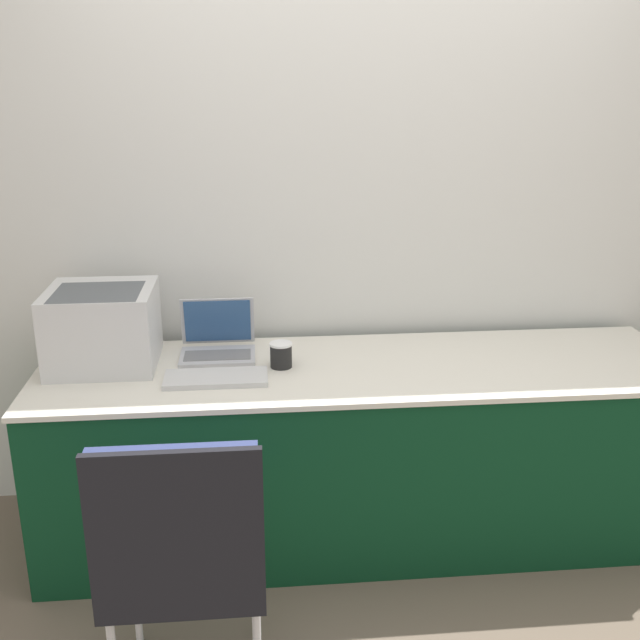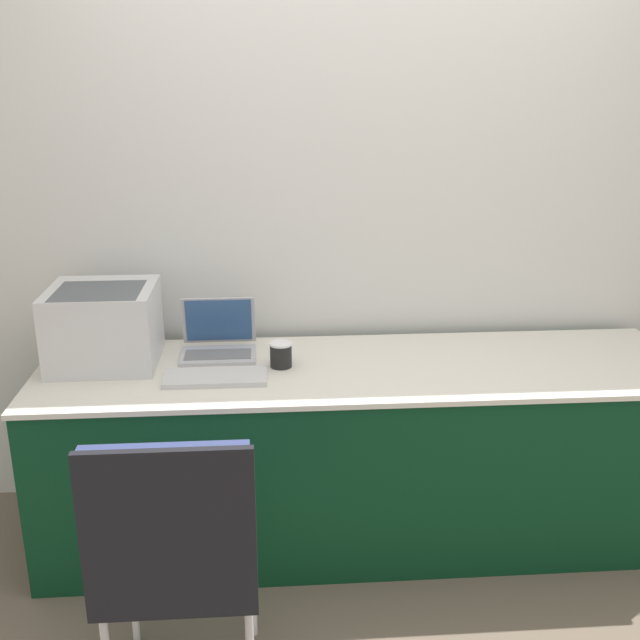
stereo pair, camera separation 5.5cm
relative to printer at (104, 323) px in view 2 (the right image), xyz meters
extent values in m
plane|color=#6B5B4C|center=(1.01, -0.45, -0.90)|extent=(14.00, 14.00, 0.00)
cube|color=silver|center=(1.01, 0.33, 0.40)|extent=(8.00, 0.05, 2.60)
cube|color=#0C381E|center=(1.01, -0.11, -0.54)|extent=(2.51, 0.69, 0.72)
cube|color=silver|center=(1.01, -0.11, -0.17)|extent=(2.53, 0.71, 0.02)
cube|color=silver|center=(0.00, 0.00, -0.01)|extent=(0.40, 0.38, 0.30)
cube|color=#51565B|center=(0.00, -0.03, 0.11)|extent=(0.32, 0.29, 0.05)
cube|color=#B7B7BC|center=(0.43, 0.02, -0.16)|extent=(0.30, 0.20, 0.02)
cube|color=slate|center=(0.43, 0.01, -0.14)|extent=(0.26, 0.11, 0.00)
cube|color=#B7B7BC|center=(0.43, 0.15, -0.05)|extent=(0.30, 0.05, 0.20)
cube|color=#2D5184|center=(0.43, 0.14, -0.05)|extent=(0.27, 0.04, 0.18)
cube|color=silver|center=(0.44, -0.21, -0.15)|extent=(0.38, 0.17, 0.02)
cylinder|color=black|center=(0.68, -0.09, -0.12)|extent=(0.08, 0.08, 0.09)
cylinder|color=white|center=(0.68, -0.09, -0.07)|extent=(0.09, 0.09, 0.01)
cube|color=navy|center=(0.37, -0.89, -0.44)|extent=(0.43, 0.43, 0.04)
cube|color=navy|center=(0.37, -1.09, -0.20)|extent=(0.43, 0.03, 0.45)
cylinder|color=silver|center=(0.17, -0.69, -0.68)|extent=(0.02, 0.02, 0.44)
cylinder|color=silver|center=(0.56, -0.69, -0.68)|extent=(0.02, 0.02, 0.44)
cube|color=black|center=(0.37, -1.11, -0.22)|extent=(0.45, 0.02, 0.50)
camera|label=1|loc=(0.58, -2.79, 0.92)|focal=42.00mm
camera|label=2|loc=(0.63, -2.80, 0.92)|focal=42.00mm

